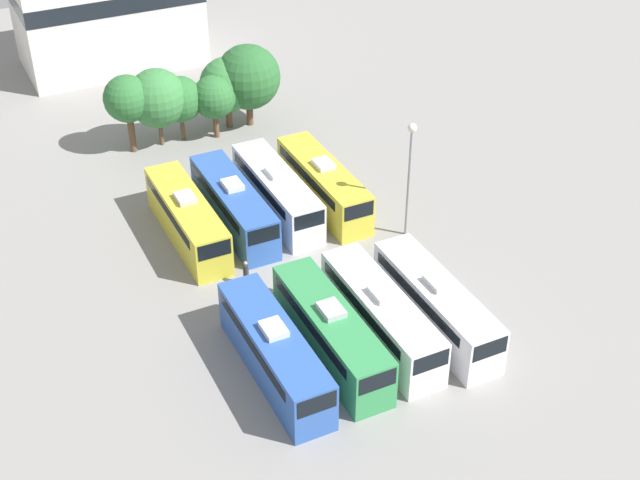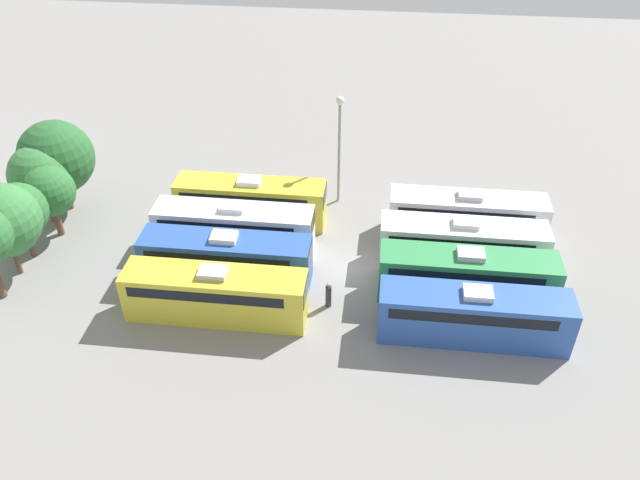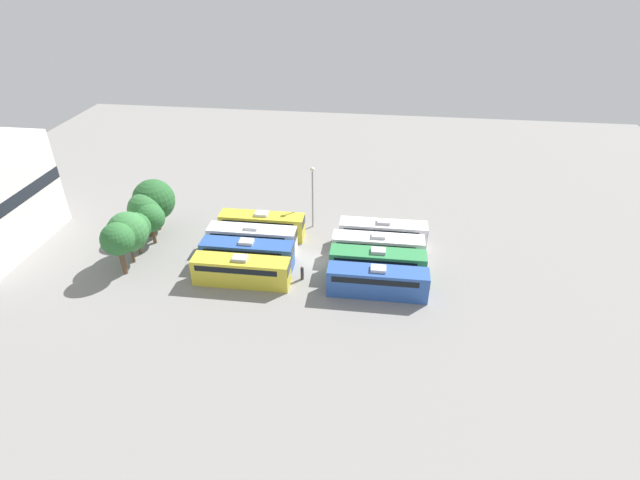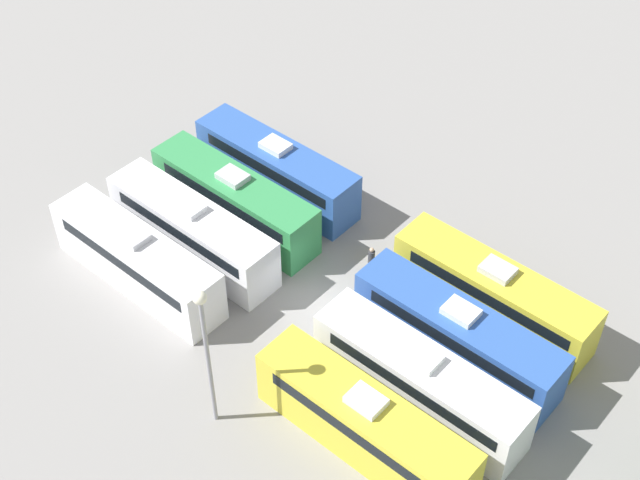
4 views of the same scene
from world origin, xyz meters
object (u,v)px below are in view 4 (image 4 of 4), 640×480
bus_1 (235,199)px  bus_6 (420,380)px  worker_person (371,261)px  light_pole (205,338)px  bus_5 (458,334)px  bus_0 (277,168)px  bus_7 (365,423)px  bus_4 (494,292)px  bus_3 (137,259)px  bus_2 (193,229)px

bus_1 → bus_6: (3.35, 15.17, 0.00)m
bus_6 → worker_person: (-5.20, -6.95, -0.88)m
light_pole → bus_5: bearing=148.6°
bus_0 → bus_7: (10.31, 14.86, 0.00)m
bus_4 → bus_5: same height
bus_4 → worker_person: bearing=-76.4°
bus_3 → worker_person: 12.19m
bus_5 → bus_7: 6.80m
bus_0 → bus_6: same height
bus_4 → bus_6: same height
worker_person → bus_4: bearing=103.6°
bus_5 → bus_6: (3.36, 0.26, 0.00)m
light_pole → bus_2: bearing=-128.4°
bus_5 → worker_person: (-1.84, -6.69, -0.88)m
bus_3 → bus_6: bearing=101.9°
bus_3 → bus_1: bearing=176.0°
bus_0 → bus_4: same height
bus_5 → worker_person: size_ratio=6.05×
bus_4 → light_pole: 15.33m
bus_4 → bus_5: bearing=3.2°
bus_4 → worker_person: (1.57, -6.50, -0.88)m
bus_3 → bus_6: (-3.30, 15.64, 0.00)m
bus_7 → worker_person: 10.86m
bus_1 → bus_7: same height
bus_3 → bus_7: size_ratio=1.00×
bus_7 → light_pole: 7.94m
bus_4 → bus_7: size_ratio=1.00×
bus_6 → light_pole: size_ratio=1.27×
bus_0 → worker_person: bearing=78.6°
bus_5 → bus_6: 3.37m
bus_3 → bus_6: 15.98m
bus_0 → bus_5: bearing=76.8°
bus_6 → light_pole: light_pole is taller
bus_0 → bus_1: size_ratio=1.00×
light_pole → bus_6: bearing=136.4°
bus_7 → worker_person: bearing=-142.9°
bus_1 → light_pole: size_ratio=1.27×
bus_0 → light_pole: (13.64, 8.83, 3.96)m
bus_2 → worker_person: size_ratio=6.05×
bus_1 → worker_person: bearing=102.7°
bus_4 → bus_7: 10.21m
bus_0 → bus_5: size_ratio=1.00×
bus_3 → light_pole: 10.59m
bus_1 → bus_5: same height
bus_1 → bus_6: bearing=77.5°
bus_5 → bus_4: bearing=-176.8°
bus_3 → light_pole: light_pole is taller
bus_3 → worker_person: bus_3 is taller
bus_6 → worker_person: 8.72m
bus_1 → bus_4: same height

